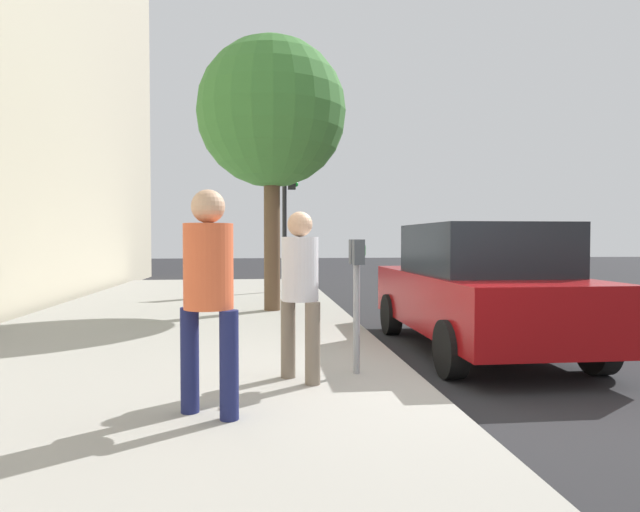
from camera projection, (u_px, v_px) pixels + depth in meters
The scene contains 8 objects.
ground_plane at pixel (421, 390), 5.66m from camera, with size 80.00×80.00×0.00m, color #232326.
sidewalk_slab at pixel (122, 391), 5.33m from camera, with size 28.00×6.00×0.15m, color gray.
parking_meter at pixel (357, 277), 5.72m from camera, with size 0.36×0.12×1.41m.
pedestrian_at_meter at pixel (300, 283), 5.42m from camera, with size 0.44×0.37×1.69m.
pedestrian_bystander at pixel (209, 282), 4.33m from camera, with size 0.39×0.48×1.81m.
parked_sedan_near at pixel (478, 287), 7.55m from camera, with size 4.41×1.98×1.77m.
street_tree at pixel (272, 114), 10.77m from camera, with size 2.94×2.94×5.39m.
traffic_signal at pixel (288, 202), 14.85m from camera, with size 0.24×0.44×3.60m.
Camera 1 is at (-5.47, 1.64, 1.56)m, focal length 30.68 mm.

